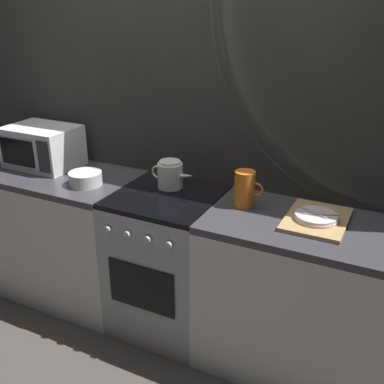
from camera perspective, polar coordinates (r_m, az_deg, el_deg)
name	(u,v)px	position (r m, az deg, el deg)	size (l,w,h in m)	color
ground_plane	(169,321)	(3.10, -2.87, -15.87)	(8.00, 8.00, 0.00)	#47423D
back_wall	(191,131)	(2.80, -0.10, 7.63)	(3.60, 0.05, 2.40)	#B2AD9E
counter_left	(55,232)	(3.32, -16.77, -4.77)	(1.20, 0.60, 0.90)	silver
stove_unit	(168,262)	(2.83, -3.06, -8.78)	(0.60, 0.63, 0.90)	#9E9EA3
counter_right	(315,302)	(2.58, 15.13, -13.15)	(1.20, 0.60, 0.90)	silver
microwave	(43,146)	(3.21, -18.18, 5.45)	(0.46, 0.35, 0.27)	white
kettle	(170,175)	(2.71, -2.74, 2.20)	(0.28, 0.15, 0.17)	white
mixing_bowl	(86,179)	(2.83, -13.19, 1.66)	(0.20, 0.20, 0.08)	silver
pitcher	(245,189)	(2.46, 6.64, 0.38)	(0.16, 0.11, 0.20)	orange
dish_pile	(317,218)	(2.39, 15.33, -3.21)	(0.30, 0.40, 0.06)	tan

